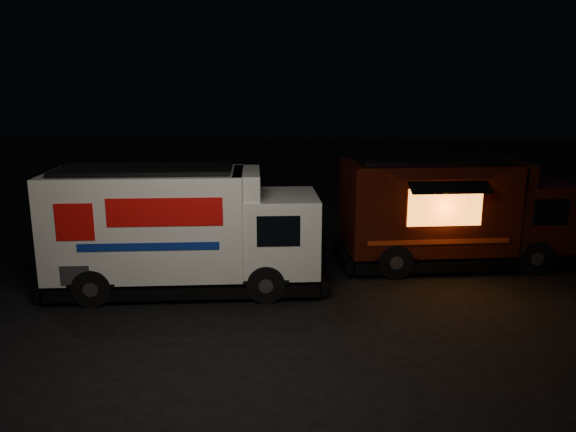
# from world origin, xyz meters

# --- Properties ---
(ground) EXTENTS (80.00, 80.00, 0.00)m
(ground) POSITION_xyz_m (0.00, 0.00, 0.00)
(ground) COLOR black
(ground) RESTS_ON ground
(white_truck) EXTENTS (6.68, 2.73, 2.96)m
(white_truck) POSITION_xyz_m (-1.69, 1.17, 1.48)
(white_truck) COLOR white
(white_truck) RESTS_ON ground
(red_truck) EXTENTS (6.50, 2.95, 2.93)m
(red_truck) POSITION_xyz_m (5.20, 3.23, 1.47)
(red_truck) COLOR #3A120A
(red_truck) RESTS_ON ground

